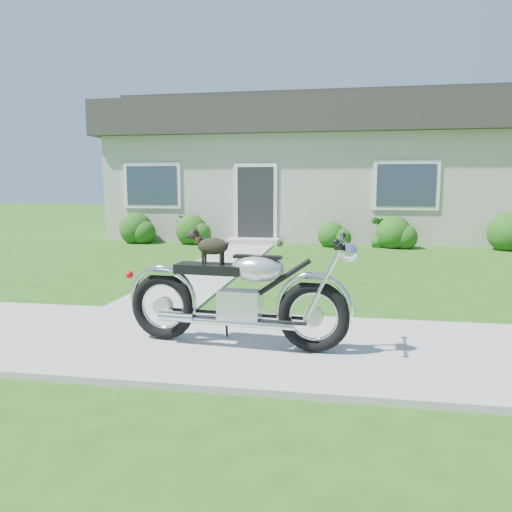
{
  "coord_description": "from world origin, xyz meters",
  "views": [
    {
      "loc": [
        0.9,
        -4.67,
        1.54
      ],
      "look_at": [
        -0.09,
        1.0,
        0.75
      ],
      "focal_mm": 35.0,
      "sensor_mm": 36.0,
      "label": 1
    }
  ],
  "objects_px": {
    "potted_plant_right": "(379,232)",
    "potted_plant_left": "(186,230)",
    "house": "(316,169)",
    "motorcycle_with_dog": "(240,295)"
  },
  "relations": [
    {
      "from": "potted_plant_right",
      "to": "potted_plant_left",
      "type": "bearing_deg",
      "value": 180.0
    },
    {
      "from": "house",
      "to": "potted_plant_right",
      "type": "xyz_separation_m",
      "value": [
        1.82,
        -3.44,
        -1.76
      ]
    },
    {
      "from": "potted_plant_left",
      "to": "potted_plant_right",
      "type": "bearing_deg",
      "value": 0.0
    },
    {
      "from": "potted_plant_left",
      "to": "potted_plant_right",
      "type": "relative_size",
      "value": 0.97
    },
    {
      "from": "potted_plant_right",
      "to": "motorcycle_with_dog",
      "type": "xyz_separation_m",
      "value": [
        -1.86,
        -8.7,
        0.14
      ]
    },
    {
      "from": "potted_plant_left",
      "to": "motorcycle_with_dog",
      "type": "height_order",
      "value": "motorcycle_with_dog"
    },
    {
      "from": "potted_plant_left",
      "to": "potted_plant_right",
      "type": "height_order",
      "value": "potted_plant_right"
    },
    {
      "from": "house",
      "to": "potted_plant_right",
      "type": "distance_m",
      "value": 4.28
    },
    {
      "from": "house",
      "to": "motorcycle_with_dog",
      "type": "relative_size",
      "value": 5.67
    },
    {
      "from": "house",
      "to": "potted_plant_left",
      "type": "distance_m",
      "value": 5.15
    }
  ]
}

